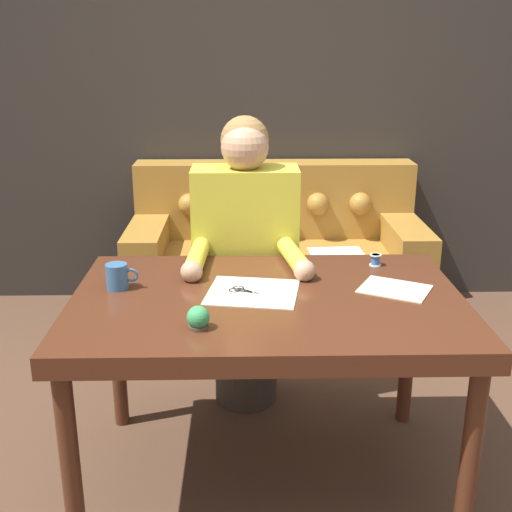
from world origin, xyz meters
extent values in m
plane|color=#4C3323|center=(0.00, 0.00, 0.00)|extent=(16.00, 16.00, 0.00)
cube|color=#2D2823|center=(0.00, 2.03, 1.30)|extent=(8.00, 0.06, 2.60)
cube|color=#472314|center=(-0.06, 0.14, 0.70)|extent=(1.33, 0.88, 0.07)
cylinder|color=#472314|center=(-0.67, -0.24, 0.33)|extent=(0.06, 0.06, 0.66)
cylinder|color=#472314|center=(0.54, -0.24, 0.33)|extent=(0.06, 0.06, 0.66)
cylinder|color=#472314|center=(-0.67, 0.52, 0.33)|extent=(0.06, 0.06, 0.66)
cylinder|color=#472314|center=(0.54, 0.52, 0.33)|extent=(0.06, 0.06, 0.66)
cube|color=olive|center=(0.04, 1.59, 0.22)|extent=(1.64, 0.79, 0.44)
cube|color=olive|center=(0.04, 1.87, 0.66)|extent=(1.64, 0.22, 0.45)
cube|color=olive|center=(-0.68, 1.59, 0.30)|extent=(0.20, 0.79, 0.60)
cube|color=olive|center=(0.77, 1.59, 0.30)|extent=(0.20, 0.79, 0.60)
sphere|color=olive|center=(-0.45, 1.74, 0.66)|extent=(0.13, 0.13, 0.13)
sphere|color=olive|center=(-0.20, 1.74, 0.66)|extent=(0.13, 0.13, 0.13)
sphere|color=olive|center=(0.04, 1.74, 0.66)|extent=(0.13, 0.13, 0.13)
sphere|color=olive|center=(0.29, 1.74, 0.66)|extent=(0.13, 0.13, 0.13)
sphere|color=olive|center=(0.54, 1.74, 0.66)|extent=(0.13, 0.13, 0.13)
cube|color=white|center=(0.38, 1.49, 0.44)|extent=(0.31, 0.25, 0.00)
cylinder|color=#33281E|center=(-0.14, 0.71, 0.23)|extent=(0.28, 0.28, 0.45)
cube|color=gold|center=(-0.14, 0.71, 0.76)|extent=(0.44, 0.22, 0.61)
sphere|color=tan|center=(-0.14, 0.69, 1.15)|extent=(0.19, 0.19, 0.19)
sphere|color=olive|center=(-0.14, 0.72, 1.18)|extent=(0.20, 0.20, 0.20)
cylinder|color=gold|center=(-0.32, 0.45, 0.77)|extent=(0.09, 0.32, 0.07)
sphere|color=tan|center=(-0.33, 0.29, 0.77)|extent=(0.08, 0.08, 0.08)
cylinder|color=gold|center=(0.05, 0.45, 0.77)|extent=(0.12, 0.32, 0.07)
sphere|color=tan|center=(0.08, 0.29, 0.77)|extent=(0.08, 0.08, 0.08)
cube|color=beige|center=(-0.11, 0.17, 0.74)|extent=(0.35, 0.32, 0.00)
cube|color=beige|center=(0.38, 0.19, 0.74)|extent=(0.29, 0.27, 0.00)
cube|color=silver|center=(-0.06, 0.14, 0.74)|extent=(0.10, 0.05, 0.00)
cube|color=black|center=(-0.14, 0.17, 0.74)|extent=(0.07, 0.03, 0.00)
torus|color=black|center=(-0.18, 0.18, 0.74)|extent=(0.04, 0.04, 0.01)
cube|color=silver|center=(-0.07, 0.13, 0.74)|extent=(0.09, 0.08, 0.00)
cube|color=black|center=(-0.14, 0.18, 0.74)|extent=(0.06, 0.05, 0.00)
torus|color=black|center=(-0.16, 0.20, 0.74)|extent=(0.04, 0.04, 0.01)
cylinder|color=silver|center=(-0.11, 0.16, 0.74)|extent=(0.01, 0.01, 0.01)
cylinder|color=#335B84|center=(-0.59, 0.22, 0.78)|extent=(0.08, 0.08, 0.09)
torus|color=#335B84|center=(-0.54, 0.22, 0.78)|extent=(0.05, 0.01, 0.05)
cylinder|color=#3366B2|center=(0.37, 0.44, 0.76)|extent=(0.03, 0.03, 0.04)
cylinder|color=beige|center=(0.37, 0.44, 0.78)|extent=(0.04, 0.04, 0.00)
cylinder|color=beige|center=(0.37, 0.44, 0.74)|extent=(0.04, 0.04, 0.00)
cylinder|color=#4C3828|center=(-0.28, -0.12, 0.74)|extent=(0.06, 0.06, 0.01)
sphere|color=#338C4C|center=(-0.28, -0.12, 0.77)|extent=(0.07, 0.07, 0.07)
camera|label=1|loc=(-0.15, -1.89, 1.55)|focal=45.00mm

